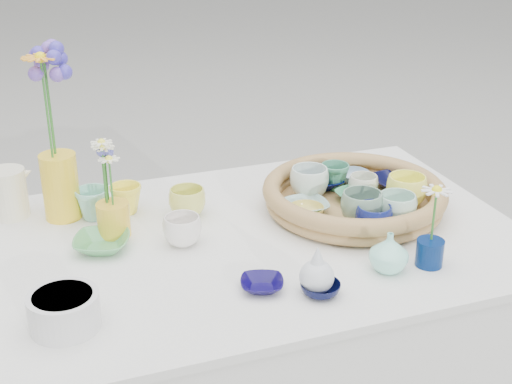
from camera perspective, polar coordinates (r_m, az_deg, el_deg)
name	(u,v)px	position (r m, az deg, el deg)	size (l,w,h in m)	color
wicker_tray	(354,196)	(1.85, 7.84, -0.32)	(0.47, 0.47, 0.08)	brown
tray_ceramic_0	(320,182)	(1.94, 5.12, 0.81)	(0.12, 0.12, 0.03)	#000845
tray_ceramic_1	(397,183)	(1.96, 11.20, 0.71)	(0.13, 0.13, 0.03)	black
tray_ceramic_2	(406,191)	(1.86, 11.94, 0.10)	(0.10, 0.10, 0.08)	#FFFC5B
tray_ceramic_3	(359,197)	(1.87, 8.24, -0.38)	(0.11, 0.11, 0.03)	#45A271
tray_ceramic_4	(362,208)	(1.74, 8.46, -1.26)	(0.10, 0.10, 0.08)	gray
tray_ceramic_5	(306,207)	(1.80, 4.06, -1.17)	(0.11, 0.11, 0.03)	#8EB5AF
tray_ceramic_6	(309,182)	(1.88, 4.28, 0.79)	(0.10, 0.10, 0.08)	silver
tray_ceramic_7	(363,186)	(1.89, 8.57, 0.45)	(0.08, 0.08, 0.06)	silver
tray_ceramic_8	(353,177)	(1.99, 7.76, 1.19)	(0.09, 0.09, 0.03)	#92B1C9
tray_ceramic_9	(374,219)	(1.71, 9.39, -2.14)	(0.09, 0.09, 0.07)	navy
tray_ceramic_10	(306,212)	(1.77, 4.05, -1.58)	(0.09, 0.09, 0.03)	#D4BB50
tray_ceramic_11	(397,209)	(1.76, 11.18, -1.34)	(0.10, 0.10, 0.08)	#AEDAC5
tray_ceramic_12	(335,177)	(1.93, 6.32, 1.24)	(0.08, 0.08, 0.07)	#3D8263
loose_ceramic_0	(126,199)	(1.85, -10.35, -0.55)	(0.08, 0.08, 0.08)	#FFED40
loose_ceramic_1	(187,202)	(1.82, -5.52, -0.81)	(0.09, 0.09, 0.07)	#D7D95E
loose_ceramic_2	(102,243)	(1.69, -12.23, -4.02)	(0.13, 0.13, 0.03)	#53A460
loose_ceramic_3	(182,230)	(1.68, -5.92, -3.08)	(0.09, 0.09, 0.07)	white
loose_ceramic_4	(262,285)	(1.50, 0.48, -7.41)	(0.09, 0.09, 0.02)	#0B053D
loose_ceramic_5	(93,204)	(1.84, -12.93, -0.92)	(0.09, 0.09, 0.08)	#84D2BB
loose_ceramic_6	(320,289)	(1.49, 5.16, -7.72)	(0.08, 0.08, 0.03)	black
fluted_bowl	(64,311)	(1.42, -15.10, -9.17)	(0.14, 0.14, 0.07)	silver
bud_vase_paleblue	(317,269)	(1.48, 4.90, -6.13)	(0.07, 0.07, 0.11)	silver
bud_vase_seafoam	(389,252)	(1.58, 10.60, -4.75)	(0.09, 0.09, 0.09)	#95EED5
bud_vase_cobalt	(430,253)	(1.63, 13.72, -4.74)	(0.06, 0.06, 0.06)	#041B4D
single_daisy	(434,215)	(1.60, 14.05, -1.82)	(0.08, 0.08, 0.14)	white
tall_vase_yellow	(61,186)	(1.84, -15.37, 0.43)	(0.09, 0.09, 0.17)	yellow
gerbera	(47,109)	(1.76, -16.41, 6.41)	(0.10, 0.10, 0.26)	#F6A32D
hydrangea	(50,110)	(1.79, -16.16, 6.35)	(0.09, 0.09, 0.31)	#3D32AC
white_pitcher	(8,193)	(1.90, -19.21, -0.09)	(0.13, 0.09, 0.13)	beige
daisy_cup	(114,219)	(1.74, -11.32, -2.17)	(0.08, 0.08, 0.08)	yellow
daisy_posy	(107,172)	(1.70, -11.83, 1.55)	(0.08, 0.08, 0.15)	white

